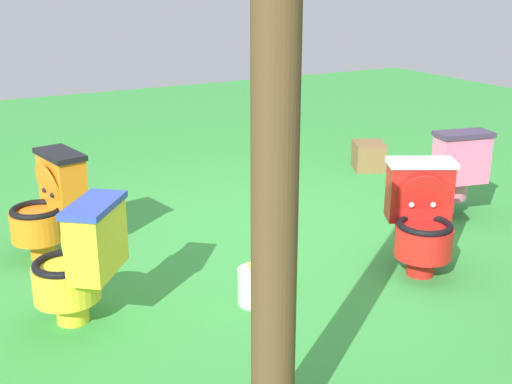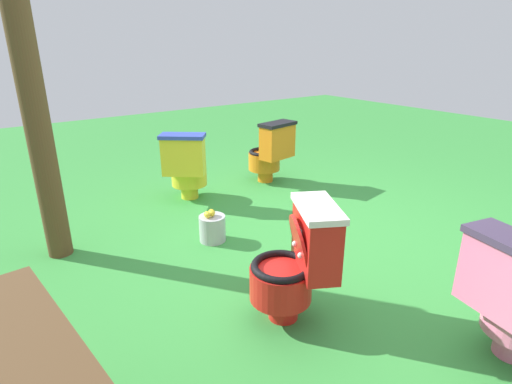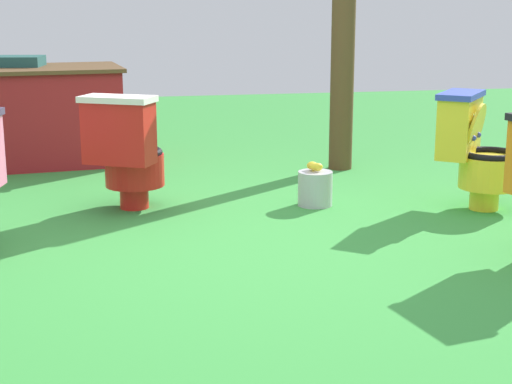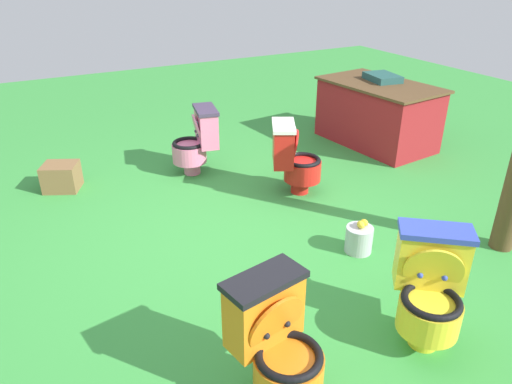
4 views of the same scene
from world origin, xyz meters
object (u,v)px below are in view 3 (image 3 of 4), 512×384
Objects in this scene: toilet_yellow at (475,150)px; toilet_red at (127,152)px; vendor_table at (28,115)px; wooden_post at (343,48)px; lemon_bucket at (315,187)px.

toilet_red is at bearing -61.08° from toilet_yellow.
vendor_table reaches higher than toilet_yellow.
wooden_post is (1.68, 0.98, 0.55)m from toilet_red.
toilet_yellow reaches higher than lemon_bucket.
lemon_bucket is at bearing -115.28° from wooden_post.
wooden_post is at bearing 64.72° from lemon_bucket.
toilet_yellow is at bearing -15.52° from lemon_bucket.
toilet_yellow is 1.52m from wooden_post.
vendor_table is (-0.70, 1.67, 0.02)m from toilet_red.
lemon_bucket is (1.86, -1.78, -0.28)m from vendor_table.
wooden_post is (2.38, -0.69, 0.53)m from vendor_table.
vendor_table is 0.83× the size of wooden_post.
wooden_post is at bearing -16.31° from vendor_table.
toilet_red is (-2.12, 0.37, 0.00)m from toilet_yellow.
vendor_table is 2.53m from wooden_post.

